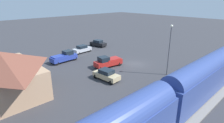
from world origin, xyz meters
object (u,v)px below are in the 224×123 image
(pickup_blue, at_px, (64,57))
(pickup_red, at_px, (108,62))
(station_building, at_px, (3,73))
(light_pole_near_platform, at_px, (170,45))
(sedan_tan, at_px, (106,75))
(sedan_black, at_px, (98,43))
(pedestrian_on_platform, at_px, (185,72))
(sedan_silver, at_px, (82,49))

(pickup_blue, distance_m, pickup_red, 9.46)
(station_building, bearing_deg, light_pole_near_platform, -117.24)
(sedan_tan, height_order, sedan_black, same)
(pedestrian_on_platform, distance_m, sedan_black, 26.20)
(sedan_black, distance_m, pickup_blue, 13.90)
(station_building, xyz_separation_m, pedestrian_on_platform, (-14.13, -22.09, -1.87))
(sedan_black, bearing_deg, station_building, 114.82)
(pickup_blue, height_order, pickup_red, same)
(pedestrian_on_platform, height_order, sedan_black, pedestrian_on_platform)
(pedestrian_on_platform, distance_m, light_pole_near_platform, 4.95)
(sedan_black, bearing_deg, pedestrian_on_platform, 172.33)
(sedan_tan, relative_size, sedan_black, 0.98)
(sedan_tan, height_order, light_pole_near_platform, light_pole_near_platform)
(pedestrian_on_platform, xyz_separation_m, pickup_red, (12.63, 5.07, -0.25))
(sedan_tan, bearing_deg, pickup_red, -44.28)
(pickup_blue, xyz_separation_m, pickup_red, (-8.37, -4.42, 0.00))
(station_building, bearing_deg, pickup_blue, -61.42)
(pickup_red, bearing_deg, station_building, 84.97)
(pedestrian_on_platform, distance_m, sedan_silver, 24.22)
(station_building, height_order, pickup_red, station_building)
(sedan_tan, height_order, sedan_silver, same)
(pickup_blue, bearing_deg, sedan_silver, -64.87)
(pedestrian_on_platform, bearing_deg, station_building, 57.40)
(pickup_blue, height_order, sedan_silver, pickup_blue)
(sedan_silver, xyz_separation_m, light_pole_near_platform, (-21.10, -2.68, 4.38))
(pickup_red, height_order, light_pole_near_platform, light_pole_near_platform)
(light_pole_near_platform, bearing_deg, pickup_blue, 26.87)
(pickup_red, bearing_deg, pedestrian_on_platform, -158.14)
(sedan_black, bearing_deg, light_pole_near_platform, 170.56)
(sedan_black, xyz_separation_m, pickup_red, (-13.33, 8.56, 0.15))
(station_building, bearing_deg, sedan_black, -65.18)
(sedan_black, relative_size, sedan_silver, 1.03)
(pedestrian_on_platform, bearing_deg, sedan_silver, 7.15)
(pedestrian_on_platform, relative_size, sedan_black, 0.36)
(pedestrian_on_platform, xyz_separation_m, sedan_tan, (8.46, 9.12, -0.40))
(sedan_silver, relative_size, pickup_red, 0.82)
(station_building, height_order, sedan_black, station_building)
(sedan_black, height_order, pickup_blue, pickup_blue)
(sedan_tan, bearing_deg, pickup_blue, 1.67)
(pickup_blue, distance_m, sedan_silver, 7.16)
(pickup_blue, height_order, light_pole_near_platform, light_pole_near_platform)
(pedestrian_on_platform, distance_m, pickup_blue, 23.04)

